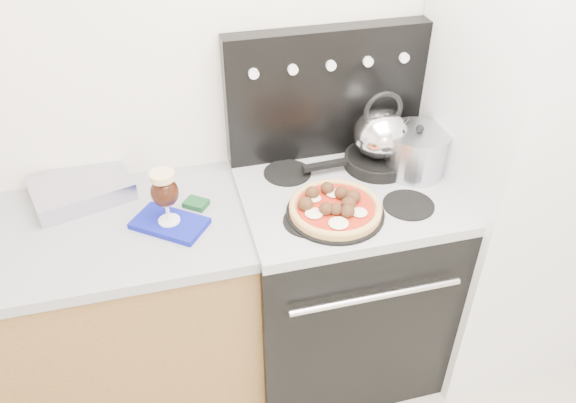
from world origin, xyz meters
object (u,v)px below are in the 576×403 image
object	(u,v)px
pizza	(336,206)
stock_pot	(416,153)
beer_glass	(165,197)
skillet	(377,161)
tea_kettle	(381,130)
pizza_pan	(335,213)
stove_body	(338,283)
fridge	(522,160)
base_cabinet	(60,332)
oven_mitt	(170,223)

from	to	relation	value
pizza	stock_pot	size ratio (longest dim) A/B	1.41
beer_glass	stock_pot	distance (m)	0.93
beer_glass	skillet	xyz separation A→B (m)	(0.80, 0.14, -0.08)
tea_kettle	pizza_pan	bearing A→B (deg)	-145.85
stove_body	fridge	distance (m)	0.87
pizza_pan	pizza	xyz separation A→B (m)	(0.00, 0.00, 0.03)
fridge	tea_kettle	xyz separation A→B (m)	(-0.53, 0.14, 0.13)
stove_body	pizza	bearing A→B (deg)	-122.38
base_cabinet	tea_kettle	world-z (taller)	tea_kettle
tea_kettle	base_cabinet	bearing A→B (deg)	173.72
base_cabinet	skillet	size ratio (longest dim) A/B	5.68
base_cabinet	beer_glass	world-z (taller)	beer_glass
pizza	pizza_pan	bearing A→B (deg)	0.00
base_cabinet	stock_pot	distance (m)	1.50
oven_mitt	stock_pot	world-z (taller)	stock_pot
beer_glass	skillet	distance (m)	0.82
beer_glass	tea_kettle	distance (m)	0.82
oven_mitt	beer_glass	xyz separation A→B (m)	(0.00, 0.00, 0.11)
tea_kettle	pizza	bearing A→B (deg)	-145.85
beer_glass	skillet	world-z (taller)	beer_glass
base_cabinet	pizza_pan	size ratio (longest dim) A/B	4.30
beer_glass	stock_pot	world-z (taller)	beer_glass
fridge	tea_kettle	size ratio (longest dim) A/B	8.55
skillet	stock_pot	bearing A→B (deg)	-30.38
stock_pot	pizza	bearing A→B (deg)	-154.51
skillet	tea_kettle	size ratio (longest dim) A/B	1.15
beer_glass	stock_pot	bearing A→B (deg)	4.62
oven_mitt	beer_glass	distance (m)	0.11
fridge	tea_kettle	world-z (taller)	fridge
oven_mitt	tea_kettle	size ratio (longest dim) A/B	1.10
stock_pot	fridge	bearing A→B (deg)	-9.56
pizza	stock_pot	bearing A→B (deg)	25.49
base_cabinet	fridge	xyz separation A→B (m)	(1.80, -0.05, 0.52)
stove_body	pizza_pan	world-z (taller)	pizza_pan
oven_mitt	pizza	bearing A→B (deg)	-10.44
skillet	stock_pot	xyz separation A→B (m)	(0.12, -0.07, 0.06)
oven_mitt	stock_pot	distance (m)	0.93
skillet	tea_kettle	distance (m)	0.13
stove_body	skillet	bearing A→B (deg)	34.35
oven_mitt	pizza	xyz separation A→B (m)	(0.55, -0.10, 0.04)
stove_body	stock_pot	bearing A→B (deg)	8.84
base_cabinet	skillet	world-z (taller)	skillet
stove_body	stock_pot	world-z (taller)	stock_pot
stove_body	pizza	distance (m)	0.54
base_cabinet	tea_kettle	distance (m)	1.43
skillet	fridge	bearing A→B (deg)	-14.68
beer_glass	pizza_pan	xyz separation A→B (m)	(0.55, -0.10, -0.09)
base_cabinet	pizza	xyz separation A→B (m)	(1.02, -0.16, 0.52)
stove_body	tea_kettle	size ratio (longest dim) A/B	3.96
stove_body	pizza_pan	xyz separation A→B (m)	(-0.08, -0.13, 0.49)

